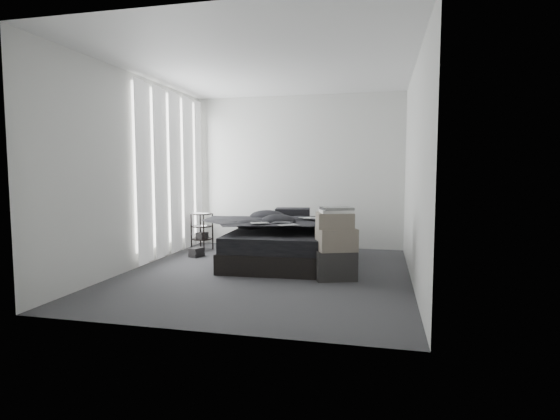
% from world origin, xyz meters
% --- Properties ---
extents(floor, '(3.60, 4.20, 0.01)m').
position_xyz_m(floor, '(0.00, 0.00, 0.00)').
color(floor, '#353538').
rests_on(floor, ground).
extents(ceiling, '(3.60, 4.20, 0.01)m').
position_xyz_m(ceiling, '(0.00, 0.00, 2.60)').
color(ceiling, white).
rests_on(ceiling, ground).
extents(wall_back, '(3.60, 0.01, 2.60)m').
position_xyz_m(wall_back, '(0.00, 2.10, 1.30)').
color(wall_back, silver).
rests_on(wall_back, ground).
extents(wall_front, '(3.60, 0.01, 2.60)m').
position_xyz_m(wall_front, '(0.00, -2.10, 1.30)').
color(wall_front, silver).
rests_on(wall_front, ground).
extents(wall_left, '(0.01, 4.20, 2.60)m').
position_xyz_m(wall_left, '(-1.80, 0.00, 1.30)').
color(wall_left, silver).
rests_on(wall_left, ground).
extents(wall_right, '(0.01, 4.20, 2.60)m').
position_xyz_m(wall_right, '(1.80, 0.00, 1.30)').
color(wall_right, silver).
rests_on(wall_right, ground).
extents(window_left, '(0.02, 2.00, 2.30)m').
position_xyz_m(window_left, '(-1.78, 0.90, 1.35)').
color(window_left, white).
rests_on(window_left, wall_left).
extents(curtain_left, '(0.06, 2.12, 2.48)m').
position_xyz_m(curtain_left, '(-1.73, 0.90, 1.28)').
color(curtain_left, white).
rests_on(curtain_left, wall_left).
extents(bed, '(1.55, 1.99, 0.26)m').
position_xyz_m(bed, '(0.07, 0.73, 0.13)').
color(bed, black).
rests_on(bed, floor).
extents(mattress, '(1.49, 1.94, 0.21)m').
position_xyz_m(mattress, '(0.07, 0.73, 0.36)').
color(mattress, black).
rests_on(mattress, bed).
extents(duvet, '(1.50, 1.71, 0.22)m').
position_xyz_m(duvet, '(0.07, 0.69, 0.58)').
color(duvet, black).
rests_on(duvet, mattress).
extents(pillow_lower, '(0.60, 0.42, 0.13)m').
position_xyz_m(pillow_lower, '(-0.01, 1.48, 0.53)').
color(pillow_lower, black).
rests_on(pillow_lower, mattress).
extents(pillow_upper, '(0.59, 0.45, 0.12)m').
position_xyz_m(pillow_upper, '(0.05, 1.46, 0.66)').
color(pillow_upper, black).
rests_on(pillow_upper, pillow_lower).
extents(laptop, '(0.35, 0.27, 0.02)m').
position_xyz_m(laptop, '(0.42, 0.80, 0.70)').
color(laptop, silver).
rests_on(laptop, duvet).
extents(comic_a, '(0.29, 0.25, 0.01)m').
position_xyz_m(comic_a, '(-0.14, 0.21, 0.70)').
color(comic_a, black).
rests_on(comic_a, duvet).
extents(comic_b, '(0.27, 0.20, 0.01)m').
position_xyz_m(comic_b, '(0.14, 0.36, 0.70)').
color(comic_b, black).
rests_on(comic_b, duvet).
extents(comic_c, '(0.29, 0.27, 0.01)m').
position_xyz_m(comic_c, '(0.27, 0.09, 0.71)').
color(comic_c, black).
rests_on(comic_c, duvet).
extents(side_stand, '(0.39, 0.39, 0.61)m').
position_xyz_m(side_stand, '(-1.47, 1.38, 0.30)').
color(side_stand, black).
rests_on(side_stand, floor).
extents(papers, '(0.24, 0.19, 0.01)m').
position_xyz_m(papers, '(-1.46, 1.37, 0.61)').
color(papers, white).
rests_on(papers, side_stand).
extents(floor_books, '(0.20, 0.24, 0.15)m').
position_xyz_m(floor_books, '(-1.32, 0.82, 0.07)').
color(floor_books, black).
rests_on(floor_books, floor).
extents(box_lower, '(0.57, 0.50, 0.35)m').
position_xyz_m(box_lower, '(0.89, -0.08, 0.18)').
color(box_lower, black).
rests_on(box_lower, floor).
extents(box_mid, '(0.55, 0.50, 0.27)m').
position_xyz_m(box_mid, '(0.91, -0.08, 0.49)').
color(box_mid, '#6D6356').
rests_on(box_mid, box_lower).
extents(box_upper, '(0.50, 0.44, 0.19)m').
position_xyz_m(box_upper, '(0.88, -0.08, 0.72)').
color(box_upper, '#6D6356').
rests_on(box_upper, box_mid).
extents(art_book_white, '(0.44, 0.39, 0.04)m').
position_xyz_m(art_book_white, '(0.89, -0.08, 0.83)').
color(art_book_white, silver).
rests_on(art_book_white, box_upper).
extents(art_book_snake, '(0.44, 0.40, 0.03)m').
position_xyz_m(art_book_snake, '(0.91, -0.08, 0.86)').
color(art_book_snake, silver).
rests_on(art_book_snake, art_book_white).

